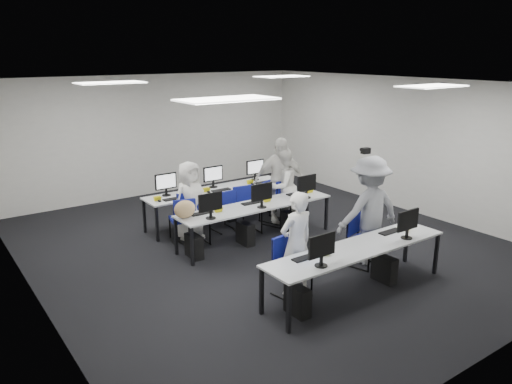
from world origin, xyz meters
TOP-DOWN VIEW (x-y plane):
  - room at (0.00, 0.00)m, footprint 9.00×9.02m
  - ceiling_panels at (0.00, 0.00)m, footprint 5.20×4.60m
  - desk_front at (0.00, -2.40)m, footprint 3.20×0.70m
  - desk_mid at (0.00, 0.20)m, footprint 3.20×0.70m
  - desk_back at (0.00, 1.60)m, footprint 3.20×0.70m
  - equipment_front at (-0.19, -2.42)m, footprint 2.51×0.41m
  - equipment_mid at (-0.19, 0.18)m, footprint 2.91×0.41m
  - equipment_back at (0.19, 1.62)m, footprint 2.91×0.41m
  - chair_0 at (-0.86, -1.90)m, footprint 0.50×0.54m
  - chair_1 at (0.82, -1.76)m, footprint 0.54×0.57m
  - chair_2 at (-1.03, 0.81)m, footprint 0.49×0.53m
  - chair_3 at (0.16, 0.73)m, footprint 0.51×0.54m
  - chair_4 at (0.92, 0.76)m, footprint 0.60×0.62m
  - chair_5 at (-1.16, 0.99)m, footprint 0.54×0.57m
  - chair_6 at (-0.18, 1.11)m, footprint 0.44×0.48m
  - chair_7 at (1.01, 0.95)m, footprint 0.60×0.63m
  - handbag at (-1.45, 0.31)m, footprint 0.41×0.28m
  - student_0 at (-0.76, -1.89)m, footprint 0.59×0.39m
  - student_1 at (1.09, 0.79)m, footprint 0.90×0.77m
  - student_2 at (-0.95, 1.06)m, footprint 0.83×0.62m
  - student_3 at (1.08, 0.86)m, footprint 1.16×0.86m
  - photographer at (1.00, -1.70)m, footprint 1.30×0.86m
  - dslr_camera at (1.03, -1.52)m, footprint 0.16×0.20m

SIDE VIEW (x-z plane):
  - chair_6 at x=-0.18m, z-range -0.16..0.71m
  - chair_1 at x=0.82m, z-range -0.16..0.72m
  - chair_5 at x=-1.16m, z-range -0.17..0.73m
  - chair_0 at x=-0.86m, z-range -0.17..0.74m
  - chair_3 at x=0.16m, z-range -0.17..0.75m
  - chair_4 at x=0.92m, z-range -0.17..0.76m
  - chair_7 at x=1.01m, z-range -0.17..0.76m
  - chair_2 at x=-1.03m, z-range -0.18..0.79m
  - equipment_mid at x=-0.19m, z-range -0.24..0.95m
  - equipment_back at x=0.19m, z-range -0.24..0.95m
  - equipment_front at x=-0.19m, z-range -0.24..0.95m
  - desk_front at x=0.00m, z-range 0.32..1.05m
  - desk_mid at x=0.00m, z-range 0.32..1.05m
  - desk_back at x=0.00m, z-range 0.32..1.05m
  - student_2 at x=-0.95m, z-range 0.00..1.54m
  - student_1 at x=1.09m, z-range 0.00..1.60m
  - student_0 at x=-0.76m, z-range 0.00..1.60m
  - handbag at x=-1.45m, z-range 0.73..1.05m
  - student_3 at x=1.08m, z-range 0.00..1.83m
  - photographer at x=1.00m, z-range 0.00..1.87m
  - room at x=0.00m, z-range 0.00..3.00m
  - dslr_camera at x=1.03m, z-range 1.88..1.98m
  - ceiling_panels at x=0.00m, z-range 2.98..2.99m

